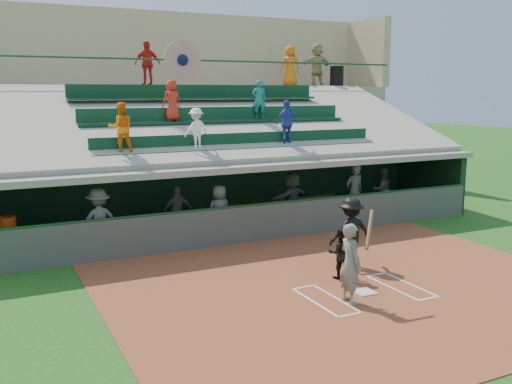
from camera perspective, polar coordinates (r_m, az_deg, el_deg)
name	(u,v)px	position (r m, az deg, el deg)	size (l,w,h in m)	color
ground	(364,294)	(13.03, 10.77, -9.95)	(100.00, 100.00, 0.00)	#1C4E16
dirt_slab	(351,286)	(13.40, 9.48, -9.28)	(11.00, 9.00, 0.02)	brown
home_plate	(364,292)	(13.02, 10.78, -9.80)	(0.43, 0.43, 0.03)	silver
batters_box_chalk	(364,293)	(13.02, 10.78, -9.85)	(2.65, 1.85, 0.01)	silver
dugout_floor	(238,228)	(18.62, -1.77, -3.59)	(16.00, 3.50, 0.04)	gray
concourse_slab	(172,141)	(24.49, -8.36, 5.02)	(20.00, 3.00, 4.60)	gray
grandstand	(197,149)	(21.67, -5.94, 4.33)	(20.40, 10.40, 7.80)	#4A4F4A
batter_at_plate	(351,263)	(12.14, 9.43, -7.00)	(0.85, 0.74, 1.95)	#585B56
catcher	(340,253)	(13.71, 8.43, -6.07)	(0.60, 0.46, 1.23)	black
home_umpire	(351,232)	(14.65, 9.47, -3.96)	(1.14, 0.66, 1.77)	black
dugout_bench	(221,214)	(19.49, -3.49, -2.18)	(16.17, 0.49, 0.49)	olive
white_table	(7,247)	(16.25, -23.62, -5.09)	(0.84, 0.63, 0.73)	white
water_cooler	(7,225)	(16.13, -23.62, -3.06)	(0.44, 0.44, 0.44)	#D7480C
dugout_player_a	(99,221)	(16.09, -15.42, -2.81)	(1.15, 0.66, 1.79)	#5B5E59
dugout_player_b	(178,211)	(17.52, -7.83, -1.90)	(0.90, 0.38, 1.54)	#5C5F5A
dugout_player_c	(219,211)	(17.18, -3.68, -1.95)	(0.79, 0.51, 1.61)	#5E615C
dugout_player_d	(292,198)	(19.01, 3.64, -0.60)	(1.60, 0.51, 1.73)	#545652
dugout_player_e	(354,192)	(19.86, 9.80, 0.03)	(0.70, 0.46, 1.92)	#595C57
dugout_player_f	(382,190)	(21.54, 12.50, 0.24)	(0.76, 0.59, 1.57)	#535651
trash_bin	(337,76)	(26.97, 8.07, 11.37)	(0.62, 0.62, 0.93)	black
concourse_staff_a	(148,64)	(23.53, -10.79, 12.51)	(1.03, 0.43, 1.76)	red
concourse_staff_b	(290,66)	(26.25, 3.44, 12.46)	(0.89, 0.58, 1.82)	orange
concourse_staff_c	(317,65)	(26.85, 6.10, 12.52)	(1.82, 0.58, 1.96)	tan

